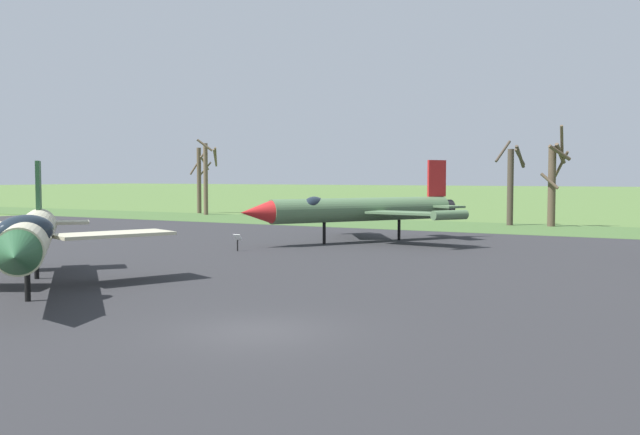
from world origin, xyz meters
name	(u,v)px	position (x,y,z in m)	size (l,w,h in m)	color
ground_plane	(257,333)	(0.00, 0.00, 0.00)	(600.00, 600.00, 0.00)	#4C6B33
asphalt_apron	(430,273)	(0.00, 13.29, 0.03)	(109.70, 44.31, 0.05)	#28282B
grass_verge_strip	(557,230)	(0.00, 41.45, 0.03)	(169.70, 12.00, 0.06)	#405F2E
jet_fighter_front_left	(31,235)	(-11.13, 1.63, 2.11)	(12.26, 11.36, 4.93)	#B7B293
jet_fighter_front_right	(359,209)	(-9.01, 24.61, 2.17)	(12.30, 14.33, 5.35)	#4C6B47
info_placard_front_right	(237,241)	(-12.63, 16.50, 0.62)	(0.51, 0.26, 1.00)	black
bare_tree_far_left	(199,178)	(-41.01, 48.23, 4.01)	(2.35, 2.02, 7.53)	brown
bare_tree_left_of_center	(207,175)	(-37.68, 45.36, 4.38)	(2.02, 2.89, 8.30)	brown
bare_tree_center	(511,182)	(-4.51, 44.99, 3.81)	(2.39, 2.33, 7.38)	#42382D
bare_tree_right_of_center	(554,179)	(-1.06, 45.30, 4.00)	(2.38, 2.91, 8.49)	brown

